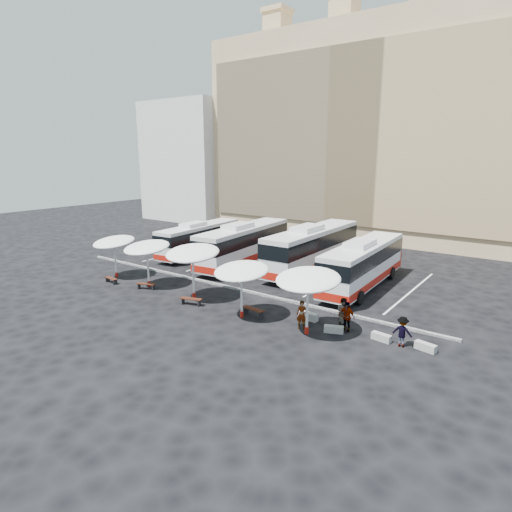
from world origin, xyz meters
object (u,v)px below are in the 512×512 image
Objects in this scene: passenger_1 at (343,313)px; conc_bench_2 at (381,337)px; passenger_2 at (346,317)px; conc_bench_0 at (308,316)px; passenger_3 at (402,332)px; bus_1 at (244,243)px; wood_bench_1 at (146,285)px; sunshade_4 at (308,280)px; conc_bench_3 at (425,347)px; wood_bench_0 at (111,279)px; sunshade_0 at (114,242)px; passenger_0 at (302,315)px; sunshade_1 at (147,248)px; sunshade_2 at (193,253)px; bus_3 at (363,263)px; sunshade_3 at (241,271)px; bus_2 at (313,247)px; wood_bench_3 at (253,310)px; bus_0 at (200,238)px; wood_bench_2 at (191,300)px; conc_bench_1 at (334,329)px.

conc_bench_2 is at bearing -159.86° from passenger_1.
conc_bench_0 is at bearing -177.53° from passenger_2.
passenger_3 is (3.31, -0.12, -0.06)m from passenger_2.
wood_bench_1 is at bearing -102.94° from bus_1.
passenger_3 is at bearing 17.42° from sunshade_4.
wood_bench_0 is at bearing -174.43° from conc_bench_3.
sunshade_0 reaches higher than passenger_0.
passenger_2 is at bearing 3.41° from sunshade_1.
passenger_0 is (9.05, -0.17, -2.51)m from sunshade_2.
sunshade_2 is (9.31, -0.20, 0.36)m from sunshade_0.
bus_3 is 20.19m from wood_bench_0.
sunshade_4 is at bearing 92.98° from passenger_1.
bus_1 is 11.89m from bus_3.
wood_bench_1 is at bearing 178.45° from sunshade_3.
passenger_1 is (1.25, 2.21, -2.38)m from sunshade_4.
bus_2 is at bearing 134.82° from passenger_2.
sunshade_3 is (10.01, -0.90, -0.06)m from sunshade_1.
conc_bench_0 is (3.19, 1.49, -0.14)m from wood_bench_3.
passenger_3 is at bearing -3.54° from conc_bench_0.
wood_bench_0 is 0.93× the size of wood_bench_1.
bus_1 is at bearing 122.10° from passenger_0.
bus_0 reaches higher than wood_bench_2.
sunshade_3 is at bearing -1.55° from wood_bench_1.
wood_bench_3 is 1.30× the size of conc_bench_0.
bus_2 is 2.84× the size of sunshade_2.
passenger_0 is 1.02× the size of passenger_3.
sunshade_1 is at bearing 178.52° from wood_bench_3.
conc_bench_2 is at bearing 5.71° from wood_bench_0.
conc_bench_2 is (22.77, -9.43, -1.58)m from bus_0.
bus_3 is 8.62m from passenger_1.
bus_0 reaches higher than conc_bench_0.
bus_2 is at bearing 101.02° from wood_bench_3.
conc_bench_0 is 1.16× the size of conc_bench_3.
wood_bench_3 is 0.96× the size of passenger_0.
sunshade_1 is at bearing 123.21° from wood_bench_1.
conc_bench_0 is 1.17× the size of conc_bench_2.
sunshade_2 reaches higher than sunshade_1.
bus_1 reaches higher than bus_3.
sunshade_0 is 3.18× the size of conc_bench_3.
passenger_1 reaches higher than conc_bench_2.
sunshade_0 is at bearing 175.90° from sunshade_3.
sunshade_0 is 2.11× the size of wood_bench_3.
conc_bench_3 is at bearing 4.21° from sunshade_2.
passenger_0 is at bearing 1.69° from wood_bench_1.
conc_bench_0 is (3.65, 2.12, -2.83)m from sunshade_3.
bus_3 is at bearing 35.41° from sunshade_1.
wood_bench_1 is at bearing 163.79° from passenger_0.
conc_bench_0 reaches higher than conc_bench_3.
bus_1 is at bearing -7.40° from bus_0.
sunshade_0 is 20.37m from conc_bench_1.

